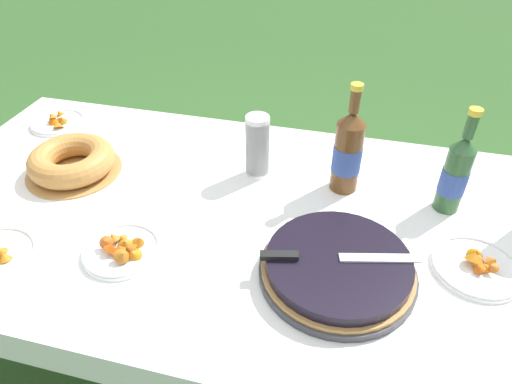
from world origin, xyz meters
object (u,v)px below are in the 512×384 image
Objects in this scene: snack_plate_far at (58,122)px; cider_bottle_green at (455,174)px; serving_knife at (327,257)px; cider_bottle_amber at (348,152)px; snack_plate_near at (122,249)px; bundt_cake at (72,161)px; cup_stack at (257,147)px; snack_plate_right at (477,266)px; berry_tart at (338,267)px.

cider_bottle_green is at bearing -6.49° from snack_plate_far.
cider_bottle_amber is at bearing 75.48° from serving_knife.
serving_knife is 1.91× the size of snack_plate_far.
snack_plate_far is at bearing 141.36° from serving_knife.
snack_plate_near is at bearing 172.39° from serving_knife.
bundt_cake is 0.43m from snack_plate_near.
snack_plate_far is (-1.35, 0.15, -0.11)m from cider_bottle_green.
cup_stack reaches higher than snack_plate_right.
berry_tart is 0.54m from snack_plate_near.
snack_plate_right is at bearing 3.86° from serving_knife.
snack_plate_near is (-0.25, -0.42, -0.09)m from cup_stack.
cider_bottle_green is 0.90m from snack_plate_near.
bundt_cake is 1.45× the size of cup_stack.
snack_plate_near is (0.32, -0.29, -0.03)m from bundt_cake.
cider_bottle_amber reaches higher than cup_stack.
cider_bottle_amber is at bearing -6.95° from snack_plate_far.
cup_stack is at bearing 179.06° from cider_bottle_amber.
serving_knife reaches higher than snack_plate_far.
berry_tart is 1.18m from snack_plate_far.
snack_plate_right is at bearing 17.56° from berry_tart.
serving_knife is 0.38m from snack_plate_right.
cider_bottle_amber is (0.83, 0.13, 0.08)m from bundt_cake.
berry_tart is 1.21× the size of cider_bottle_green.
cup_stack reaches higher than bundt_cake.
cider_bottle_green is (0.27, 0.33, 0.09)m from berry_tart.
cider_bottle_green reaches higher than snack_plate_far.
cider_bottle_amber is 1.55× the size of snack_plate_right.
cider_bottle_green reaches higher than bundt_cake.
cup_stack is 0.50m from snack_plate_near.
serving_knife is 1.27× the size of bundt_cake.
snack_plate_far is (-0.54, 0.55, -0.00)m from snack_plate_near.
cup_stack is (-0.26, 0.37, 0.04)m from serving_knife.
cider_bottle_green is 1.45× the size of snack_plate_right.
bundt_cake is 0.94× the size of cider_bottle_green.
bundt_cake is 0.34m from snack_plate_far.
berry_tart is at bearing -15.26° from bundt_cake.
serving_knife reaches higher than berry_tart.
bundt_cake reaches higher than snack_plate_far.
cider_bottle_amber reaches higher than serving_knife.
cider_bottle_green is 1.36m from snack_plate_far.
snack_plate_near is at bearing -169.38° from snack_plate_right.
bundt_cake is 1.36× the size of snack_plate_right.
snack_plate_right is (1.18, -0.13, -0.03)m from bundt_cake.
cider_bottle_amber reaches higher than berry_tart.
bundt_cake reaches higher than serving_knife.
serving_knife is 1.19× the size of cider_bottle_green.
cider_bottle_green is 0.29m from cider_bottle_amber.
cider_bottle_green is 0.93× the size of cider_bottle_amber.
cider_bottle_green is (1.12, 0.10, 0.08)m from bundt_cake.
berry_tart is at bearing 0.00° from serving_knife.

